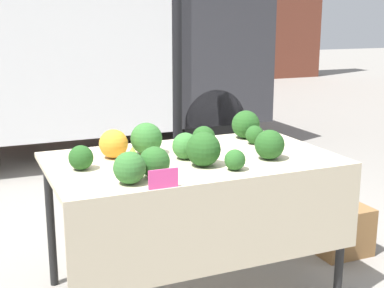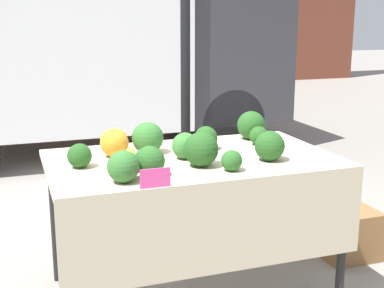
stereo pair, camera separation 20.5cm
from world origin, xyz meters
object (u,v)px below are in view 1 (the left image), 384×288
at_px(parked_truck, 58,29).
at_px(orange_cauliflower, 114,144).
at_px(produce_crate, 338,228).
at_px(price_sign, 163,179).

relative_size(parked_truck, orange_cauliflower, 27.19).
bearing_deg(produce_crate, orange_cauliflower, 178.36).
bearing_deg(price_sign, parked_truck, 86.49).
xyz_separation_m(parked_truck, orange_cauliflower, (-0.33, -3.64, -0.57)).
relative_size(parked_truck, produce_crate, 12.15).
bearing_deg(parked_truck, orange_cauliflower, -95.19).
height_order(price_sign, produce_crate, price_sign).
height_order(orange_cauliflower, price_sign, orange_cauliflower).
bearing_deg(orange_cauliflower, parked_truck, 84.81).
relative_size(orange_cauliflower, price_sign, 1.11).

